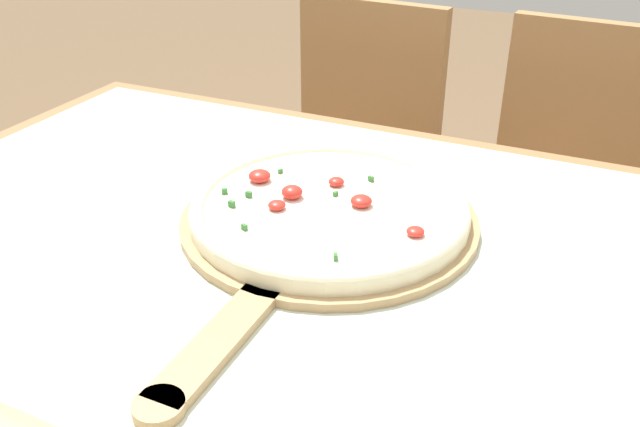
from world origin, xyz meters
The scene contains 6 objects.
dining_table centered at (0.00, 0.00, 0.65)m, with size 1.33×0.98×0.76m.
towel_cloth centered at (0.00, 0.00, 0.76)m, with size 1.25×0.90×0.00m.
pizza_peel centered at (0.02, 0.09, 0.77)m, with size 0.40×0.61×0.01m.
pizza centered at (0.02, 0.11, 0.79)m, with size 0.38×0.38×0.04m.
chair_left centered at (-0.23, 0.82, 0.51)m, with size 0.43×0.43×0.89m.
chair_right centered at (0.29, 0.82, 0.51)m, with size 0.43×0.43×0.89m.
Camera 1 is at (0.34, -0.63, 1.22)m, focal length 38.00 mm.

